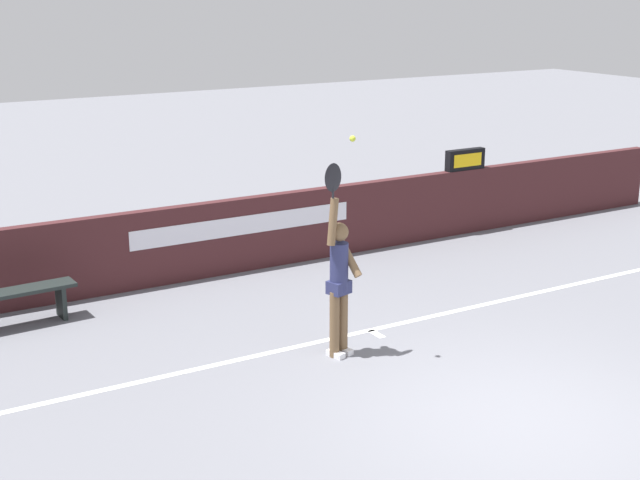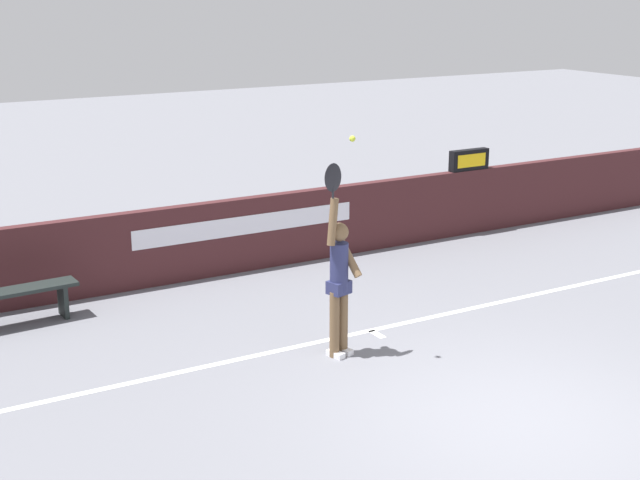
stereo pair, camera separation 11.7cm
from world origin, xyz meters
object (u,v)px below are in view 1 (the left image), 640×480
speed_display (465,160)px  courtside_bench_near (16,299)px  tennis_ball (353,139)px  tennis_player (339,277)px

speed_display → courtside_bench_near: (-8.11, -0.69, -0.98)m
tennis_ball → tennis_player: bearing=92.8°
tennis_ball → courtside_bench_near: size_ratio=0.04×
tennis_player → tennis_ball: size_ratio=34.29×
speed_display → courtside_bench_near: size_ratio=0.50×
speed_display → tennis_player: size_ratio=0.33×
courtside_bench_near → speed_display: bearing=4.9°
tennis_ball → courtside_bench_near: tennis_ball is taller
speed_display → tennis_player: (-4.93, -3.68, -0.36)m
tennis_ball → courtside_bench_near: bearing=134.6°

